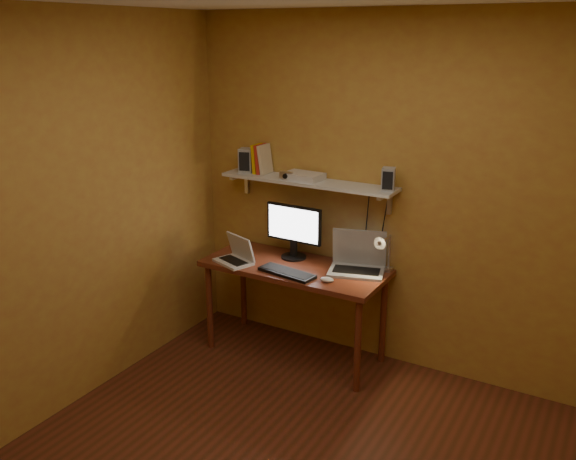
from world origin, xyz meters
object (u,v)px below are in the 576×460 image
Objects in this scene: desk at (295,276)px; router at (303,176)px; netbook at (237,255)px; mouse at (327,280)px; wall_shelf at (308,182)px; monitor at (294,229)px; keyboard at (287,273)px; speaker_left at (246,160)px; laptop at (358,260)px; desk_lamp at (384,249)px; shelf_camera at (286,176)px; speaker_right at (388,179)px.

desk is 4.79× the size of router.
netbook reaches higher than mouse.
router reaches higher than wall_shelf.
monitor is 0.42m from keyboard.
wall_shelf is 0.56m from speaker_left.
keyboard is at bearing 176.97° from mouse.
monitor reaches higher than mouse.
desk is at bearing 149.24° from mouse.
wall_shelf is at bearing 157.98° from laptop.
router is (0.38, 0.35, 0.59)m from netbook.
laptop reaches higher than desk.
laptop is at bearing 67.68° from mouse.
netbook is 0.90× the size of desk_lamp.
monitor is 0.42m from shelf_camera.
monitor is at bearing -149.57° from wall_shelf.
desk is at bearing 40.54° from netbook.
laptop is 1.58× the size of router.
laptop is at bearing -5.65° from router.
monitor is (-0.09, -0.05, -0.37)m from wall_shelf.
shelf_camera is at bearing 171.26° from speaker_right.
desk_lamp reaches higher than laptop.
router reaches higher than netbook.
desk is 3.03× the size of laptop.
speaker_right is 0.68m from router.
mouse is 0.46m from desk_lamp.
netbook is 1.29m from speaker_right.
mouse is (0.44, -0.31, -0.22)m from monitor.
speaker_left is at bearing 179.92° from router.
speaker_right is (0.64, 0.19, 0.79)m from desk.
laptop is 0.83m from shelf_camera.
netbook is 0.77× the size of keyboard.
keyboard is 2.33× the size of speaker_left.
keyboard is (0.46, -0.02, -0.05)m from netbook.
mouse is 0.83m from speaker_right.
mouse is (-0.10, -0.31, -0.06)m from laptop.
mouse is at bearing -122.88° from laptop.
wall_shelf reaches higher than netbook.
monitor reaches higher than keyboard.
speaker_right is (1.06, 0.35, 0.65)m from netbook.
monitor is 1.02× the size of laptop.
netbook is 3.17× the size of shelf_camera.
monitor is at bearing 24.79° from shelf_camera.
laptop is at bearing -18.53° from speaker_left.
router is (-0.39, 0.36, 0.63)m from mouse.
keyboard is at bearing -59.21° from shelf_camera.
speaker_left is at bearing 179.88° from wall_shelf.
monitor is 0.56m from laptop.
speaker_right reaches higher than wall_shelf.
speaker_left reaches higher than laptop.
keyboard is 0.74m from router.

